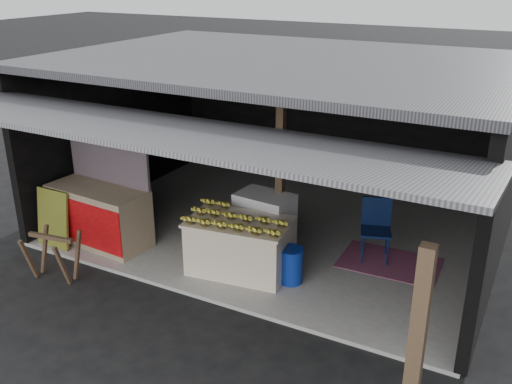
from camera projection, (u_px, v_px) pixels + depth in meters
The scene contains 13 objects.
ground at pixel (200, 300), 7.98m from camera, with size 80.00×80.00×0.00m, color black.
concrete_slab at pixel (279, 230), 10.02m from camera, with size 7.00×5.00×0.06m, color gray.
shophouse at pixel (289, 111), 9.51m from camera, with size 7.40×7.29×3.02m.
banana_table at pixel (240, 246), 8.47m from camera, with size 1.61×1.12×0.83m.
banana_pile at pixel (239, 216), 8.29m from camera, with size 1.39×0.83×0.16m, color yellow, non-canonical shape.
white_crate at pixel (265, 223), 9.08m from camera, with size 0.92×0.67×0.97m.
neighbor_stall at pixel (100, 212), 9.35m from camera, with size 1.75×0.88×1.76m.
green_signboard at pixel (53, 219), 9.23m from camera, with size 0.64×0.04×0.96m, color black.
sawhorse at pixel (53, 252), 8.35m from camera, with size 0.74×0.71×0.71m.
water_barrel at pixel (291, 266), 8.23m from camera, with size 0.34×0.34×0.50m, color navy.
plastic_chair at pixel (376, 223), 8.84m from camera, with size 0.58×0.58×0.97m.
magenta_rug at pixel (390, 262), 8.85m from camera, with size 1.50×1.00×0.01m, color #72194D.
picture_frames at pixel (325, 96), 11.35m from camera, with size 1.62×0.04×0.46m.
Camera 1 is at (3.92, -5.68, 4.35)m, focal length 40.00 mm.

